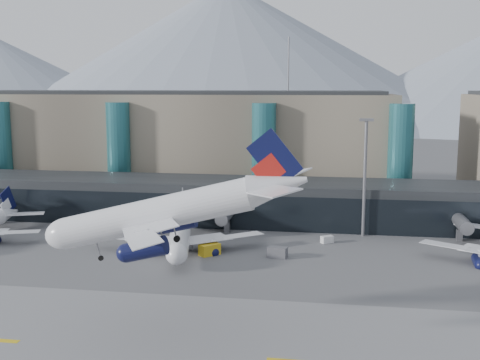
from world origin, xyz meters
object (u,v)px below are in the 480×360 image
hero_jet (180,202)px  veh_c (277,252)px  veh_h (210,250)px  jet_parked_mid (180,227)px  veh_d (327,239)px  lightmast_mid (365,171)px  veh_b (94,233)px

hero_jet → veh_c: bearing=77.9°
veh_c → veh_h: 13.16m
veh_c → veh_h: size_ratio=0.92×
jet_parked_mid → veh_d: 30.67m
lightmast_mid → veh_b: bearing=-170.7°
lightmast_mid → veh_h: (-30.03, -20.02, -13.32)m
hero_jet → lightmast_mid: bearing=67.0°
jet_parked_mid → veh_h: jet_parked_mid is taller
veh_d → jet_parked_mid: bearing=163.2°
jet_parked_mid → veh_c: size_ratio=9.68×
lightmast_mid → veh_d: (-7.65, -7.19, -13.70)m
veh_d → veh_h: bearing=177.0°
hero_jet → veh_d: hero_jet is taller
veh_b → veh_c: size_ratio=0.66×
lightmast_mid → veh_h: lightmast_mid is taller
lightmast_mid → hero_jet: bearing=-114.1°
lightmast_mid → hero_jet: (-25.78, -57.56, 3.43)m
hero_jet → veh_c: (8.90, 37.97, -16.83)m
veh_c → jet_parked_mid: bearing=-179.8°
hero_jet → veh_b: bearing=125.0°
lightmast_mid → veh_b: lightmast_mid is taller
jet_parked_mid → veh_d: jet_parked_mid is taller
veh_c → veh_d: size_ratio=1.45×
veh_b → veh_d: 50.48m
hero_jet → veh_h: size_ratio=9.40×
lightmast_mid → veh_d: size_ratio=10.14×
jet_parked_mid → veh_d: size_ratio=14.05×
hero_jet → veh_b: (-32.29, 48.02, -17.16)m
lightmast_mid → hero_jet: 63.17m
veh_c → veh_h: veh_h is taller
veh_d → veh_h: 25.80m
lightmast_mid → jet_parked_mid: (-36.93, -15.59, -10.10)m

